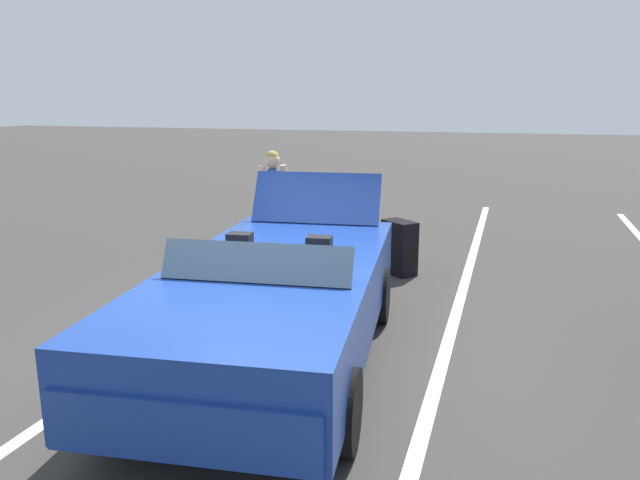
{
  "coord_description": "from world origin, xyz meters",
  "views": [
    {
      "loc": [
        4.78,
        1.94,
        2.36
      ],
      "look_at": [
        -1.8,
        -0.14,
        0.75
      ],
      "focal_mm": 34.21,
      "sensor_mm": 36.0,
      "label": 1
    }
  ],
  "objects_px": {
    "duffel_bag": "(368,251)",
    "traveler_person": "(273,202)",
    "suitcase_large_black": "(399,248)",
    "convertible_car": "(268,309)",
    "suitcase_medium_bright": "(318,252)",
    "suitcase_small_carryon": "(343,234)"
  },
  "relations": [
    {
      "from": "suitcase_large_black",
      "to": "traveler_person",
      "type": "relative_size",
      "value": 0.45
    },
    {
      "from": "suitcase_small_carryon",
      "to": "traveler_person",
      "type": "distance_m",
      "value": 1.55
    },
    {
      "from": "duffel_bag",
      "to": "traveler_person",
      "type": "distance_m",
      "value": 1.59
    },
    {
      "from": "suitcase_medium_bright",
      "to": "traveler_person",
      "type": "relative_size",
      "value": 0.5
    },
    {
      "from": "traveler_person",
      "to": "convertible_car",
      "type": "bearing_deg",
      "value": -20.3
    },
    {
      "from": "suitcase_large_black",
      "to": "traveler_person",
      "type": "xyz_separation_m",
      "value": [
        0.1,
        -1.8,
        0.56
      ]
    },
    {
      "from": "suitcase_small_carryon",
      "to": "traveler_person",
      "type": "bearing_deg",
      "value": 118.14
    },
    {
      "from": "suitcase_small_carryon",
      "to": "suitcase_medium_bright",
      "type": "bearing_deg",
      "value": 150.19
    },
    {
      "from": "duffel_bag",
      "to": "suitcase_large_black",
      "type": "bearing_deg",
      "value": 47.57
    },
    {
      "from": "convertible_car",
      "to": "duffel_bag",
      "type": "height_order",
      "value": "convertible_car"
    },
    {
      "from": "suitcase_large_black",
      "to": "suitcase_small_carryon",
      "type": "distance_m",
      "value": 1.56
    },
    {
      "from": "convertible_car",
      "to": "suitcase_medium_bright",
      "type": "bearing_deg",
      "value": -176.81
    },
    {
      "from": "convertible_car",
      "to": "suitcase_medium_bright",
      "type": "xyz_separation_m",
      "value": [
        -3.1,
        -0.54,
        -0.28
      ]
    },
    {
      "from": "suitcase_large_black",
      "to": "duffel_bag",
      "type": "height_order",
      "value": "suitcase_large_black"
    },
    {
      "from": "suitcase_medium_bright",
      "to": "duffel_bag",
      "type": "relative_size",
      "value": 1.2
    },
    {
      "from": "suitcase_large_black",
      "to": "suitcase_medium_bright",
      "type": "relative_size",
      "value": 0.89
    },
    {
      "from": "suitcase_medium_bright",
      "to": "suitcase_large_black",
      "type": "bearing_deg",
      "value": 176.6
    },
    {
      "from": "duffel_bag",
      "to": "traveler_person",
      "type": "relative_size",
      "value": 0.42
    },
    {
      "from": "convertible_car",
      "to": "traveler_person",
      "type": "xyz_separation_m",
      "value": [
        -3.34,
        -1.28,
        0.34
      ]
    },
    {
      "from": "suitcase_large_black",
      "to": "traveler_person",
      "type": "height_order",
      "value": "traveler_person"
    },
    {
      "from": "suitcase_small_carryon",
      "to": "duffel_bag",
      "type": "height_order",
      "value": "suitcase_small_carryon"
    },
    {
      "from": "duffel_bag",
      "to": "traveler_person",
      "type": "bearing_deg",
      "value": -63.67
    }
  ]
}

